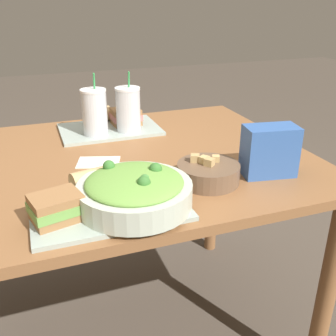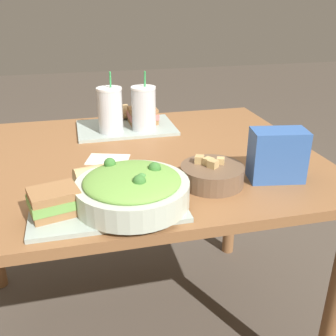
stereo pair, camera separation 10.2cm
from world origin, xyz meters
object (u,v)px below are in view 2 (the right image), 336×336
salad_bowl (132,188)px  baguette_near (94,177)px  sandwich_far (143,116)px  baguette_far (117,113)px  drink_cup_red (144,110)px  sandwich_near (54,201)px  soup_bowl (212,174)px  napkin_folded (108,160)px  chip_bag (277,155)px  drink_cup_dark (110,112)px

salad_bowl → baguette_near: 0.15m
baguette_near → salad_bowl: bearing=-155.9°
sandwich_far → baguette_far: size_ratio=1.07×
baguette_far → drink_cup_red: (0.09, -0.15, 0.05)m
sandwich_near → sandwich_far: bearing=48.9°
soup_bowl → baguette_far: 0.68m
baguette_far → salad_bowl: bearing=159.7°
napkin_folded → sandwich_far: bearing=61.8°
chip_bag → napkin_folded: (-0.46, 0.26, -0.07)m
sandwich_near → napkin_folded: (0.16, 0.33, -0.04)m
sandwich_far → baguette_far: 0.12m
sandwich_near → napkin_folded: 0.37m
baguette_near → sandwich_far: sandwich_far is taller
napkin_folded → baguette_near: bearing=-105.0°
sandwich_far → baguette_near: bearing=-115.6°
chip_bag → sandwich_far: bearing=125.3°
baguette_far → sandwich_far: bearing=-141.7°
sandwich_far → salad_bowl: bearing=-104.8°
drink_cup_dark → salad_bowl: bearing=-90.9°
sandwich_far → drink_cup_dark: (-0.14, -0.08, 0.05)m
soup_bowl → sandwich_far: size_ratio=1.52×
drink_cup_red → soup_bowl: bearing=-78.2°
napkin_folded → sandwich_near: bearing=-115.5°
baguette_far → chip_bag: chip_bag is taller
salad_bowl → drink_cup_red: bearing=76.7°
soup_bowl → sandwich_far: 0.59m
baguette_near → chip_bag: bearing=-107.9°
baguette_near → drink_cup_dark: 0.48m
baguette_near → chip_bag: (0.52, -0.05, 0.03)m
sandwich_near → drink_cup_dark: drink_cup_dark is taller
drink_cup_dark → baguette_near: bearing=-101.8°
sandwich_near → napkin_folded: bearing=50.3°
soup_bowl → drink_cup_dark: (-0.23, 0.50, 0.06)m
drink_cup_red → sandwich_far: bearing=83.1°
sandwich_far → chip_bag: size_ratio=0.71×
salad_bowl → sandwich_far: salad_bowl is taller
sandwich_far → drink_cup_dark: 0.17m
salad_bowl → sandwich_far: size_ratio=2.41×
baguette_far → napkin_folded: 0.41m
sandwich_near → sandwich_far: 0.75m
sandwich_far → drink_cup_dark: size_ratio=0.52×
sandwich_near → sandwich_far: size_ratio=1.15×
sandwich_far → chip_bag: bearing=-66.6°
baguette_near → drink_cup_red: bearing=-38.5°
sandwich_far → drink_cup_red: 0.10m
sandwich_near → baguette_far: sandwich_near is taller
salad_bowl → sandwich_far: (0.15, 0.66, -0.01)m
soup_bowl → napkin_folded: size_ratio=1.16×
soup_bowl → sandwich_near: bearing=-168.8°
sandwich_near → drink_cup_red: 0.67m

